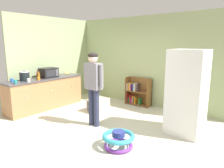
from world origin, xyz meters
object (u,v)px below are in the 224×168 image
at_px(banana_bunch, 67,73).
at_px(standing_person, 93,82).
at_px(bookshelf, 137,93).
at_px(amber_bottle, 39,76).
at_px(ketchup_bottle, 38,75).
at_px(white_cup, 29,80).
at_px(blue_cup, 12,80).
at_px(pet_carrier, 98,105).
at_px(kitchen_counter, 45,93).
at_px(orange_cup, 38,78).
at_px(baby_walker, 118,140).
at_px(microwave, 49,73).
at_px(crock_pot, 24,76).
at_px(refrigerator, 187,93).
at_px(teal_cup, 15,82).

bearing_deg(banana_bunch, standing_person, -24.62).
xyz_separation_m(bookshelf, amber_bottle, (-1.86, -2.20, 0.63)).
relative_size(standing_person, ketchup_bottle, 6.90).
height_order(white_cup, blue_cup, same).
height_order(pet_carrier, blue_cup, blue_cup).
height_order(kitchen_counter, pet_carrier, kitchen_counter).
xyz_separation_m(white_cup, orange_cup, (-0.05, 0.32, 0.00)).
bearing_deg(banana_bunch, baby_walker, -24.54).
height_order(pet_carrier, microwave, microwave).
xyz_separation_m(standing_person, blue_cup, (-2.16, -0.82, -0.08)).
bearing_deg(standing_person, crock_pot, -166.29).
height_order(banana_bunch, orange_cup, orange_cup).
distance_m(microwave, white_cup, 0.82).
height_order(crock_pot, white_cup, crock_pot).
bearing_deg(ketchup_bottle, refrigerator, 14.35).
bearing_deg(orange_cup, crock_pot, -127.65).
bearing_deg(standing_person, teal_cup, -155.14).
xyz_separation_m(baby_walker, banana_bunch, (-3.18, 1.45, 0.77)).
bearing_deg(crock_pot, refrigerator, 20.01).
bearing_deg(standing_person, refrigerator, 26.69).
height_order(baby_walker, teal_cup, teal_cup).
height_order(crock_pot, ketchup_bottle, crock_pot).
xyz_separation_m(crock_pot, amber_bottle, (0.12, 0.35, -0.03)).
bearing_deg(pet_carrier, microwave, -158.32).
height_order(banana_bunch, teal_cup, teal_cup).
bearing_deg(baby_walker, banana_bunch, 155.46).
distance_m(banana_bunch, amber_bottle, 1.13).
height_order(ketchup_bottle, teal_cup, ketchup_bottle).
bearing_deg(microwave, amber_bottle, -76.12).
distance_m(kitchen_counter, standing_person, 2.12).
bearing_deg(kitchen_counter, ketchup_bottle, -110.95).
bearing_deg(amber_bottle, banana_bunch, 96.79).
distance_m(kitchen_counter, ketchup_bottle, 0.57).
relative_size(pet_carrier, orange_cup, 5.81).
bearing_deg(amber_bottle, pet_carrier, 35.67).
xyz_separation_m(amber_bottle, teal_cup, (0.09, -0.71, -0.05)).
bearing_deg(bookshelf, kitchen_counter, -134.46).
height_order(bookshelf, pet_carrier, bookshelf).
bearing_deg(baby_walker, teal_cup, -172.76).
bearing_deg(white_cup, refrigerator, 21.92).
height_order(standing_person, teal_cup, standing_person).
bearing_deg(baby_walker, orange_cup, 174.88).
height_order(bookshelf, blue_cup, blue_cup).
bearing_deg(orange_cup, ketchup_bottle, 150.31).
relative_size(amber_bottle, white_cup, 2.59).
distance_m(baby_walker, pet_carrier, 2.14).
bearing_deg(refrigerator, standing_person, -153.31).
relative_size(bookshelf, teal_cup, 8.95).
relative_size(bookshelf, ketchup_bottle, 3.46).
bearing_deg(amber_bottle, standing_person, 4.65).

